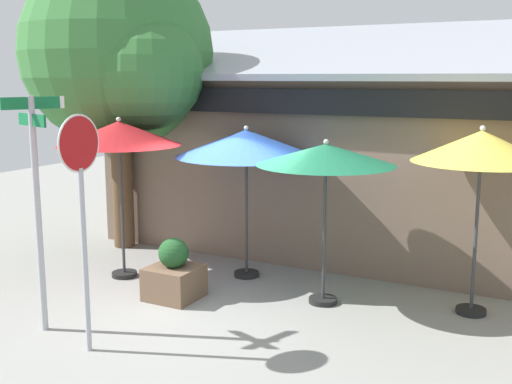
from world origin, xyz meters
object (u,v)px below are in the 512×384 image
(patio_umbrella_crimson_left, at_px, (119,135))
(patio_umbrella_royal_blue_center, at_px, (246,144))
(patio_umbrella_forest_green_right, at_px, (326,156))
(sidewalk_planter, at_px, (174,275))
(street_sign_post, at_px, (37,192))
(patio_umbrella_mustard_far_right, at_px, (481,148))
(stop_sign, at_px, (81,192))
(shade_tree, at_px, (122,56))

(patio_umbrella_crimson_left, relative_size, patio_umbrella_royal_blue_center, 1.05)
(patio_umbrella_royal_blue_center, xyz_separation_m, patio_umbrella_forest_green_right, (1.69, -0.61, -0.04))
(patio_umbrella_forest_green_right, height_order, sidewalk_planter, patio_umbrella_forest_green_right)
(patio_umbrella_crimson_left, bearing_deg, patio_umbrella_forest_green_right, 6.49)
(street_sign_post, xyz_separation_m, patio_umbrella_mustard_far_right, (5.14, 3.40, 0.53))
(sidewalk_planter, bearing_deg, patio_umbrella_forest_green_right, 22.78)
(patio_umbrella_royal_blue_center, relative_size, patio_umbrella_forest_green_right, 1.04)
(patio_umbrella_royal_blue_center, height_order, sidewalk_planter, patio_umbrella_royal_blue_center)
(street_sign_post, bearing_deg, patio_umbrella_crimson_left, 103.30)
(street_sign_post, xyz_separation_m, sidewalk_planter, (0.86, 1.87, -1.55))
(sidewalk_planter, bearing_deg, patio_umbrella_royal_blue_center, 72.64)
(street_sign_post, bearing_deg, patio_umbrella_forest_green_right, 42.60)
(patio_umbrella_royal_blue_center, relative_size, sidewalk_planter, 2.70)
(sidewalk_planter, bearing_deg, street_sign_post, -114.74)
(stop_sign, xyz_separation_m, shade_tree, (-2.73, 4.13, 1.79))
(stop_sign, height_order, patio_umbrella_forest_green_right, stop_sign)
(patio_umbrella_royal_blue_center, distance_m, sidewalk_planter, 2.51)
(street_sign_post, relative_size, patio_umbrella_forest_green_right, 1.26)
(stop_sign, bearing_deg, patio_umbrella_royal_blue_center, 84.94)
(street_sign_post, distance_m, sidewalk_planter, 2.58)
(patio_umbrella_royal_blue_center, height_order, shade_tree, shade_tree)
(patio_umbrella_forest_green_right, bearing_deg, patio_umbrella_crimson_left, -173.51)
(patio_umbrella_forest_green_right, bearing_deg, shade_tree, 166.72)
(patio_umbrella_crimson_left, bearing_deg, shade_tree, 126.99)
(stop_sign, relative_size, patio_umbrella_crimson_left, 1.08)
(stop_sign, distance_m, patio_umbrella_mustard_far_right, 5.50)
(stop_sign, relative_size, patio_umbrella_forest_green_right, 1.19)
(sidewalk_planter, bearing_deg, stop_sign, -85.85)
(street_sign_post, xyz_separation_m, shade_tree, (-1.71, 3.90, 1.91))
(street_sign_post, height_order, shade_tree, shade_tree)
(street_sign_post, xyz_separation_m, patio_umbrella_forest_green_right, (3.02, 2.78, 0.35))
(patio_umbrella_forest_green_right, xyz_separation_m, sidewalk_planter, (-2.16, -0.91, -1.91))
(street_sign_post, height_order, patio_umbrella_crimson_left, street_sign_post)
(patio_umbrella_forest_green_right, relative_size, shade_tree, 0.44)
(stop_sign, bearing_deg, street_sign_post, 167.12)
(street_sign_post, distance_m, shade_tree, 4.67)
(shade_tree, bearing_deg, patio_umbrella_royal_blue_center, -9.51)
(patio_umbrella_crimson_left, height_order, sidewalk_planter, patio_umbrella_crimson_left)
(patio_umbrella_crimson_left, height_order, patio_umbrella_forest_green_right, patio_umbrella_crimson_left)
(stop_sign, relative_size, patio_umbrella_royal_blue_center, 1.14)
(patio_umbrella_royal_blue_center, bearing_deg, patio_umbrella_crimson_left, -151.85)
(patio_umbrella_crimson_left, distance_m, patio_umbrella_forest_green_right, 3.61)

